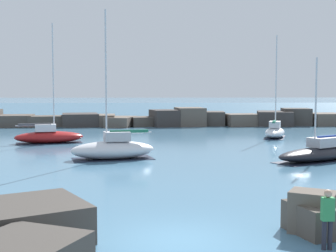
# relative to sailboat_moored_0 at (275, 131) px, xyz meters

# --- Properties ---
(ground_plane) EXTENTS (600.00, 600.00, 0.00)m
(ground_plane) POSITION_rel_sailboat_moored_0_xyz_m (-11.94, -31.80, -0.65)
(ground_plane) COLOR teal
(open_sea_beyond) EXTENTS (400.00, 116.00, 0.01)m
(open_sea_beyond) POSITION_rel_sailboat_moored_0_xyz_m (-11.94, 76.34, -0.64)
(open_sea_beyond) COLOR #386684
(open_sea_beyond) RESTS_ON ground
(breakwater_jetty) EXTENTS (65.52, 7.22, 2.44)m
(breakwater_jetty) POSITION_rel_sailboat_moored_0_xyz_m (-11.33, 16.35, 0.26)
(breakwater_jetty) COLOR #4C443D
(breakwater_jetty) RESTS_ON ground
(foreground_rocks) EXTENTS (15.39, 7.05, 1.40)m
(foreground_rocks) POSITION_rel_sailboat_moored_0_xyz_m (-15.96, -32.63, -0.11)
(foreground_rocks) COLOR #423D38
(foreground_rocks) RESTS_ON ground
(sailboat_moored_0) EXTENTS (3.59, 5.66, 10.27)m
(sailboat_moored_0) POSITION_rel_sailboat_moored_0_xyz_m (0.00, 0.00, 0.00)
(sailboat_moored_0) COLOR white
(sailboat_moored_0) RESTS_ON ground
(sailboat_moored_1) EXTENTS (6.43, 3.59, 10.75)m
(sailboat_moored_1) POSITION_rel_sailboat_moored_0_xyz_m (-21.78, -3.90, 0.00)
(sailboat_moored_1) COLOR maroon
(sailboat_moored_1) RESTS_ON ground
(sailboat_moored_3) EXTENTS (7.68, 5.62, 6.92)m
(sailboat_moored_3) POSITION_rel_sailboat_moored_0_xyz_m (-1.15, -15.44, -0.09)
(sailboat_moored_3) COLOR black
(sailboat_moored_3) RESTS_ON ground
(sailboat_moored_4) EXTENTS (6.19, 3.66, 10.23)m
(sailboat_moored_4) POSITION_rel_sailboat_moored_0_xyz_m (-15.27, -14.04, 0.08)
(sailboat_moored_4) COLOR silver
(sailboat_moored_4) RESTS_ON ground
(person_on_rocks) EXTENTS (0.36, 0.24, 1.82)m
(person_on_rocks) POSITION_rel_sailboat_moored_0_xyz_m (-7.63, -32.98, 0.38)
(person_on_rocks) COLOR #282833
(person_on_rocks) RESTS_ON ground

